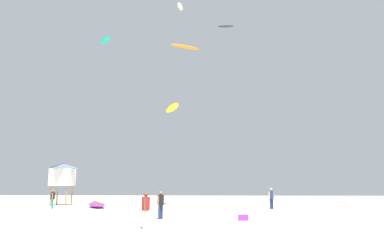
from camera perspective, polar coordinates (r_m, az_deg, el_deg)
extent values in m
cylinder|color=silver|center=(17.22, -7.31, -14.40)|extent=(0.15, 0.15, 0.81)
cylinder|color=silver|center=(17.41, -7.19, -14.35)|extent=(0.15, 0.15, 0.81)
cylinder|color=#B21E23|center=(17.27, -7.20, -12.03)|extent=(0.37, 0.37, 0.61)
cylinder|color=brown|center=(17.05, -7.35, -12.14)|extent=(0.11, 0.11, 0.56)
cylinder|color=brown|center=(17.48, -7.06, -12.07)|extent=(0.11, 0.11, 0.56)
sphere|color=brown|center=(17.25, -7.17, -10.63)|extent=(0.22, 0.22, 0.22)
cylinder|color=teal|center=(33.95, -20.88, -11.38)|extent=(0.15, 0.15, 0.78)
cylinder|color=teal|center=(33.78, -20.91, -11.40)|extent=(0.15, 0.15, 0.78)
cylinder|color=black|center=(33.84, -20.82, -10.24)|extent=(0.36, 0.36, 0.59)
cylinder|color=#936B4C|center=(34.05, -20.79, -10.27)|extent=(0.10, 0.10, 0.54)
cylinder|color=#936B4C|center=(33.63, -20.87, -10.28)|extent=(0.10, 0.10, 0.54)
sphere|color=#936B4C|center=(33.83, -20.78, -9.55)|extent=(0.21, 0.21, 0.21)
cylinder|color=navy|center=(22.18, -4.75, -13.33)|extent=(0.15, 0.15, 0.79)
cylinder|color=navy|center=(22.05, -5.09, -13.35)|extent=(0.15, 0.15, 0.79)
cylinder|color=black|center=(22.08, -4.89, -11.54)|extent=(0.36, 0.36, 0.60)
cylinder|color=#936B4C|center=(22.23, -4.50, -11.59)|extent=(0.11, 0.11, 0.55)
cylinder|color=#936B4C|center=(21.93, -5.30, -11.61)|extent=(0.11, 0.11, 0.55)
sphere|color=#936B4C|center=(22.06, -4.88, -10.48)|extent=(0.21, 0.21, 0.21)
cylinder|color=navy|center=(31.77, 12.12, -11.89)|extent=(0.16, 0.16, 0.85)
cylinder|color=navy|center=(31.90, 12.38, -11.87)|extent=(0.16, 0.16, 0.85)
cylinder|color=navy|center=(31.81, 12.21, -10.54)|extent=(0.39, 0.39, 0.64)
cylinder|color=beige|center=(31.65, 11.90, -10.60)|extent=(0.11, 0.11, 0.59)
cylinder|color=beige|center=(31.96, 12.51, -10.57)|extent=(0.11, 0.11, 0.59)
sphere|color=beige|center=(31.80, 12.18, -9.74)|extent=(0.23, 0.23, 0.23)
ellipsoid|color=purple|center=(34.41, -14.59, -11.89)|extent=(3.08, 4.71, 0.46)
cylinder|color=orange|center=(34.40, -14.58, -11.54)|extent=(1.94, 3.93, 0.20)
cylinder|color=#8C704C|center=(39.58, -18.18, -10.34)|extent=(0.14, 0.14, 1.90)
cylinder|color=#8C704C|center=(38.18, -19.00, -10.35)|extent=(0.14, 0.14, 1.90)
cylinder|color=#8C704C|center=(40.14, -20.21, -10.22)|extent=(0.14, 0.14, 1.90)
cylinder|color=#8C704C|center=(38.76, -21.09, -10.22)|extent=(0.14, 0.14, 1.90)
cube|color=white|center=(39.15, -19.48, -7.65)|extent=(2.00, 2.00, 1.70)
pyramid|color=slate|center=(39.19, -19.39, -6.01)|extent=(2.30, 2.30, 0.55)
cube|color=purple|center=(21.36, 7.96, -14.06)|extent=(0.56, 0.36, 0.32)
ellipsoid|color=orange|center=(48.13, -1.07, 12.04)|extent=(4.19, 3.04, 0.71)
ellipsoid|color=#19B29E|center=(52.74, -13.29, 12.73)|extent=(2.60, 3.05, 0.48)
ellipsoid|color=white|center=(48.72, -1.83, 17.94)|extent=(0.94, 2.19, 0.54)
cylinder|color=green|center=(48.77, -1.83, 18.03)|extent=(0.43, 1.93, 0.09)
ellipsoid|color=#2D2D33|center=(52.72, 5.26, 15.03)|extent=(2.20, 0.66, 0.23)
ellipsoid|color=yellow|center=(38.28, -3.10, 2.66)|extent=(2.37, 4.54, 0.76)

